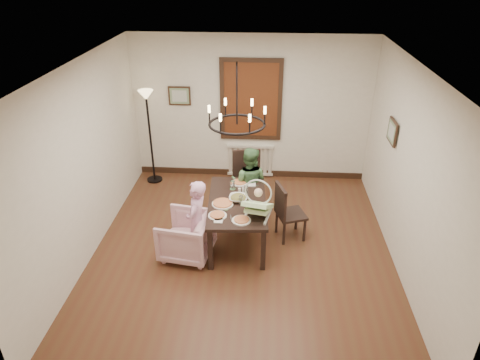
# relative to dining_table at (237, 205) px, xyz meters

# --- Properties ---
(room_shell) EXTENTS (4.51, 5.00, 2.81)m
(room_shell) POSITION_rel_dining_table_xyz_m (0.10, 0.10, 0.76)
(room_shell) COLOR #53311C
(room_shell) RESTS_ON ground
(dining_table) EXTENTS (0.96, 1.59, 0.72)m
(dining_table) POSITION_rel_dining_table_xyz_m (0.00, 0.00, 0.00)
(dining_table) COLOR black
(dining_table) RESTS_ON room_shell
(chair_far) EXTENTS (0.58, 0.58, 1.09)m
(chair_far) POSITION_rel_dining_table_xyz_m (0.13, 0.87, -0.09)
(chair_far) COLOR black
(chair_far) RESTS_ON room_shell
(chair_right) EXTENTS (0.53, 0.53, 0.95)m
(chair_right) POSITION_rel_dining_table_xyz_m (0.83, 0.15, -0.16)
(chair_right) COLOR black
(chair_right) RESTS_ON room_shell
(armchair) EXTENTS (0.84, 0.83, 0.67)m
(armchair) POSITION_rel_dining_table_xyz_m (-0.73, -0.43, -0.30)
(armchair) COLOR #E6B0CA
(armchair) RESTS_ON room_shell
(elderly_woman) EXTENTS (0.32, 0.42, 1.05)m
(elderly_woman) POSITION_rel_dining_table_xyz_m (-0.55, -0.46, -0.11)
(elderly_woman) COLOR #E4A1C7
(elderly_woman) RESTS_ON room_shell
(seated_man) EXTENTS (0.57, 0.48, 1.06)m
(seated_man) POSITION_rel_dining_table_xyz_m (0.14, 0.72, -0.11)
(seated_man) COLOR #4D7B49
(seated_man) RESTS_ON room_shell
(baby_bouncer) EXTENTS (0.53, 0.65, 0.38)m
(baby_bouncer) POSITION_rel_dining_table_xyz_m (0.32, -0.38, 0.27)
(baby_bouncer) COLOR #C2ECA3
(baby_bouncer) RESTS_ON dining_table
(salad_bowl) EXTENTS (0.34, 0.34, 0.08)m
(salad_bowl) POSITION_rel_dining_table_xyz_m (0.02, 0.01, 0.13)
(salad_bowl) COLOR white
(salad_bowl) RESTS_ON dining_table
(pizza_platter) EXTENTS (0.32, 0.32, 0.04)m
(pizza_platter) POSITION_rel_dining_table_xyz_m (-0.21, -0.13, 0.10)
(pizza_platter) COLOR tan
(pizza_platter) RESTS_ON dining_table
(drinking_glass) EXTENTS (0.07, 0.07, 0.13)m
(drinking_glass) POSITION_rel_dining_table_xyz_m (0.06, -0.10, 0.15)
(drinking_glass) COLOR silver
(drinking_glass) RESTS_ON dining_table
(window_blinds) EXTENTS (1.00, 0.03, 1.40)m
(window_blinds) POSITION_rel_dining_table_xyz_m (0.10, 2.20, 0.96)
(window_blinds) COLOR #603013
(window_blinds) RESTS_ON room_shell
(radiator) EXTENTS (0.92, 0.12, 0.62)m
(radiator) POSITION_rel_dining_table_xyz_m (0.10, 2.22, -0.29)
(radiator) COLOR silver
(radiator) RESTS_ON room_shell
(picture_back) EXTENTS (0.42, 0.03, 0.36)m
(picture_back) POSITION_rel_dining_table_xyz_m (-1.25, 2.21, 1.01)
(picture_back) COLOR black
(picture_back) RESTS_ON room_shell
(picture_right) EXTENTS (0.03, 0.42, 0.36)m
(picture_right) POSITION_rel_dining_table_xyz_m (2.31, 0.64, 1.01)
(picture_right) COLOR black
(picture_right) RESTS_ON room_shell
(floor_lamp) EXTENTS (0.30, 0.30, 1.80)m
(floor_lamp) POSITION_rel_dining_table_xyz_m (-1.80, 1.89, 0.26)
(floor_lamp) COLOR black
(floor_lamp) RESTS_ON room_shell
(chandelier) EXTENTS (0.80, 0.80, 0.04)m
(chandelier) POSITION_rel_dining_table_xyz_m (0.00, -0.00, 1.31)
(chandelier) COLOR black
(chandelier) RESTS_ON room_shell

